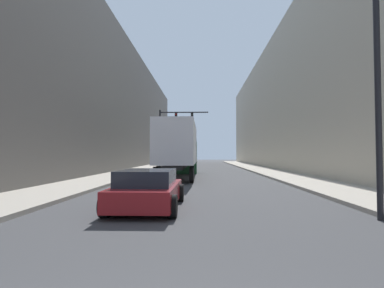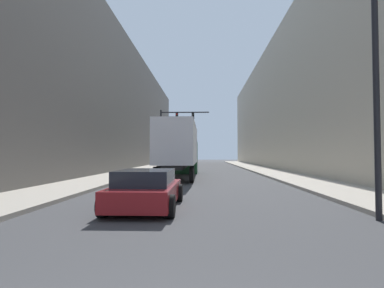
% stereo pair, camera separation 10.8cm
% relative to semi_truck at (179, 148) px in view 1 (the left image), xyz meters
% --- Properties ---
extents(sidewalk_right, '(3.26, 80.00, 0.15)m').
position_rel_semi_truck_xyz_m(sidewalk_right, '(8.24, 8.50, -2.13)').
color(sidewalk_right, '#B2A899').
rests_on(sidewalk_right, ground).
extents(sidewalk_left, '(3.26, 80.00, 0.15)m').
position_rel_semi_truck_xyz_m(sidewalk_left, '(-4.98, 8.50, -2.13)').
color(sidewalk_left, '#B2A899').
rests_on(sidewalk_left, ground).
extents(building_right, '(6.00, 80.00, 15.47)m').
position_rel_semi_truck_xyz_m(building_right, '(12.87, 8.50, 5.53)').
color(building_right, '#BCB29E').
rests_on(building_right, ground).
extents(building_left, '(6.00, 80.00, 15.03)m').
position_rel_semi_truck_xyz_m(building_left, '(-9.61, 8.50, 5.31)').
color(building_left, '#66605B').
rests_on(building_left, ground).
extents(semi_truck, '(2.50, 11.99, 3.93)m').
position_rel_semi_truck_xyz_m(semi_truck, '(0.00, 0.00, 0.00)').
color(semi_truck, silver).
rests_on(semi_truck, ground).
extents(sedan_car, '(2.12, 4.20, 1.25)m').
position_rel_semi_truck_xyz_m(sedan_car, '(-0.00, -13.33, -1.60)').
color(sedan_car, maroon).
rests_on(sedan_car, ground).
extents(traffic_signal_gantry, '(5.77, 0.35, 6.99)m').
position_rel_semi_truck_xyz_m(traffic_signal_gantry, '(-1.95, 11.93, 2.56)').
color(traffic_signal_gantry, black).
rests_on(traffic_signal_gantry, ground).
extents(street_lamp, '(0.44, 0.44, 7.42)m').
position_rel_semi_truck_xyz_m(street_lamp, '(6.46, -14.89, 2.49)').
color(street_lamp, black).
rests_on(street_lamp, ground).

